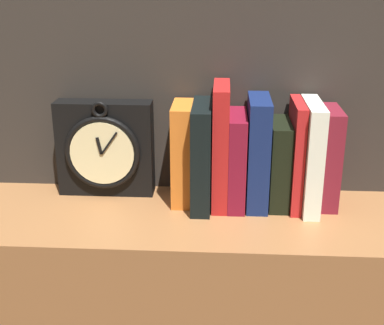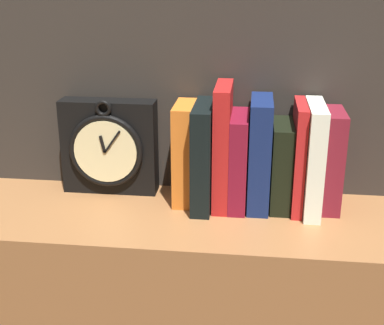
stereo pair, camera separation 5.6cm
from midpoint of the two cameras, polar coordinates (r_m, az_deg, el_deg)
name	(u,v)px [view 1 (the left image)]	position (r m, az deg, el deg)	size (l,w,h in m)	color
clock	(105,149)	(1.13, -10.66, 1.45)	(0.20, 0.07, 0.21)	black
book_slot0_orange	(183,153)	(1.08, -2.46, 0.98)	(0.04, 0.11, 0.20)	orange
book_slot1_black	(202,156)	(1.06, -0.45, 0.74)	(0.04, 0.15, 0.21)	black
book_slot2_red	(221,146)	(1.06, 1.57, 1.78)	(0.03, 0.13, 0.25)	#B11B1A
book_slot3_maroon	(237,160)	(1.07, 3.31, 0.28)	(0.03, 0.13, 0.19)	maroon
book_slot4_navy	(258,152)	(1.07, 5.53, 1.07)	(0.04, 0.13, 0.22)	navy
book_slot5_black	(279,163)	(1.08, 7.78, -0.11)	(0.04, 0.12, 0.17)	black
book_slot6_red	(295,155)	(1.07, 9.52, 0.82)	(0.02, 0.13, 0.21)	#B31D1E
book_slot7_white	(310,156)	(1.07, 11.05, 0.67)	(0.03, 0.14, 0.22)	white
book_slot8_maroon	(328,157)	(1.09, 12.89, 0.52)	(0.04, 0.11, 0.20)	maroon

